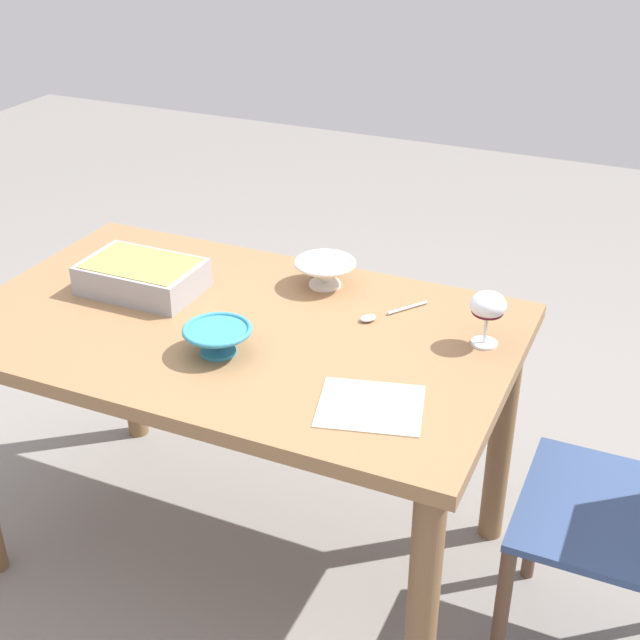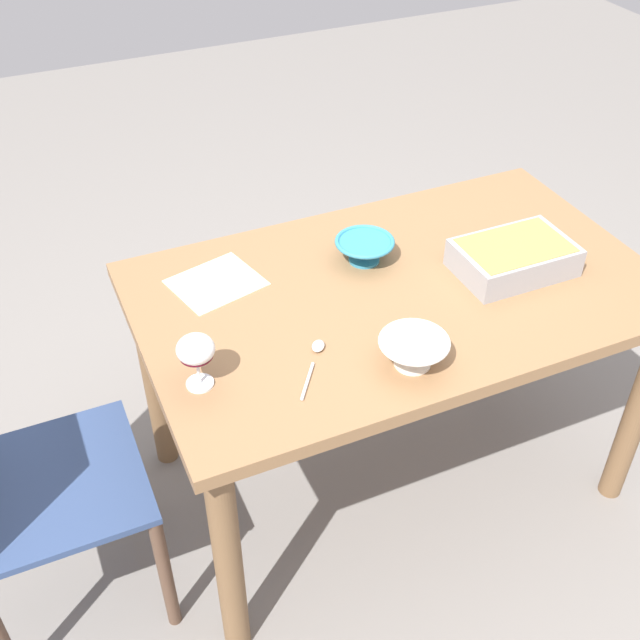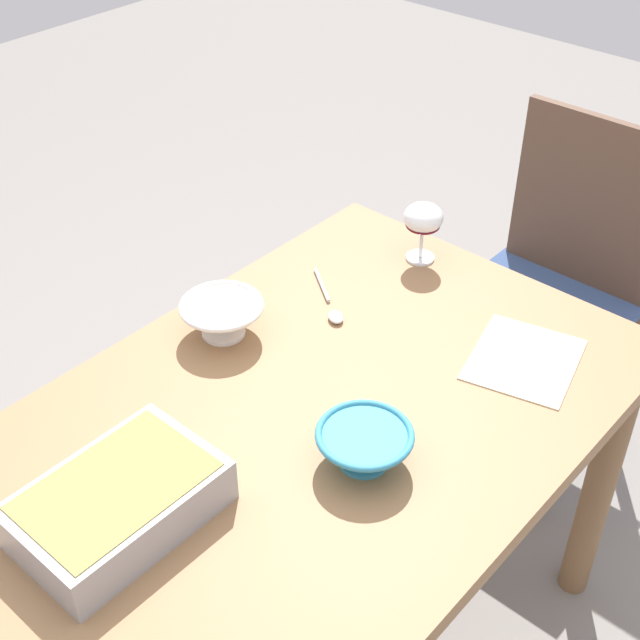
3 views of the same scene
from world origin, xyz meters
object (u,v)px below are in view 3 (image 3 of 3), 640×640
at_px(small_bowl, 364,445).
at_px(chair, 554,281).
at_px(dining_table, 290,473).
at_px(serving_spoon, 331,307).
at_px(napkin, 524,359).
at_px(mixing_bowl, 222,316).
at_px(casserole_dish, 118,501).
at_px(wine_glass, 423,221).

bearing_deg(small_bowl, chair, 9.66).
xyz_separation_m(dining_table, serving_spoon, (0.32, 0.17, 0.12)).
bearing_deg(serving_spoon, napkin, -72.37).
bearing_deg(mixing_bowl, chair, -15.08).
height_order(dining_table, casserole_dish, casserole_dish).
bearing_deg(mixing_bowl, serving_spoon, -28.76).
relative_size(chair, wine_glass, 6.71).
distance_m(casserole_dish, small_bowl, 0.40).
bearing_deg(mixing_bowl, dining_table, -112.20).
relative_size(chair, small_bowl, 5.65).
height_order(chair, napkin, chair).
height_order(wine_glass, small_bowl, wine_glass).
bearing_deg(small_bowl, wine_glass, 27.63).
xyz_separation_m(dining_table, mixing_bowl, (0.12, 0.28, 0.15)).
relative_size(mixing_bowl, serving_spoon, 0.94).
bearing_deg(serving_spoon, chair, -10.96).
distance_m(mixing_bowl, small_bowl, 0.44).
bearing_deg(chair, casserole_dish, 178.82).
height_order(chair, casserole_dish, chair).
xyz_separation_m(wine_glass, mixing_bowl, (-0.48, 0.13, -0.06)).
height_order(wine_glass, serving_spoon, wine_glass).
xyz_separation_m(casserole_dish, mixing_bowl, (0.44, 0.23, -0.00)).
xyz_separation_m(dining_table, small_bowl, (0.03, -0.15, 0.15)).
distance_m(chair, casserole_dish, 1.41).
relative_size(dining_table, chair, 1.48).
xyz_separation_m(wine_glass, napkin, (-0.15, -0.36, -0.10)).
bearing_deg(casserole_dish, wine_glass, 5.73).
xyz_separation_m(wine_glass, casserole_dish, (-0.91, -0.09, -0.05)).
distance_m(chair, serving_spoon, 0.80).
relative_size(small_bowl, serving_spoon, 0.93).
height_order(casserole_dish, small_bowl, casserole_dish).
xyz_separation_m(dining_table, napkin, (0.44, -0.21, 0.11)).
height_order(small_bowl, serving_spoon, small_bowl).
xyz_separation_m(chair, serving_spoon, (-0.74, 0.14, 0.25)).
relative_size(wine_glass, napkin, 0.62).
bearing_deg(serving_spoon, dining_table, -151.25).
relative_size(chair, casserole_dish, 3.00).
xyz_separation_m(dining_table, chair, (1.06, 0.03, -0.14)).
distance_m(wine_glass, casserole_dish, 0.92).
relative_size(casserole_dish, napkin, 1.40).
height_order(casserole_dish, mixing_bowl, casserole_dish).
bearing_deg(napkin, casserole_dish, 160.53).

